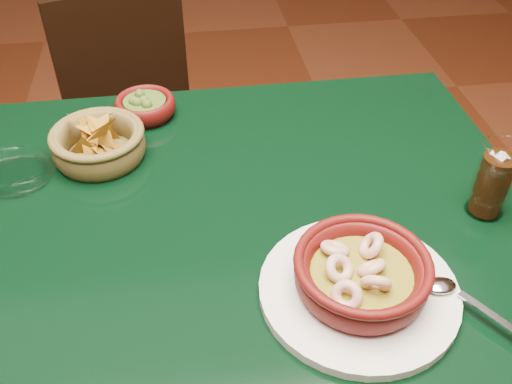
{
  "coord_description": "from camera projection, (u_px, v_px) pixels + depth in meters",
  "views": [
    {
      "loc": [
        0.05,
        -0.67,
        1.36
      ],
      "look_at": [
        0.14,
        -0.02,
        0.81
      ],
      "focal_mm": 40.0,
      "sensor_mm": 36.0,
      "label": 1
    }
  ],
  "objects": [
    {
      "name": "dining_table",
      "position": [
        172.0,
        264.0,
        0.96
      ],
      "size": [
        1.2,
        0.8,
        0.75
      ],
      "color": "black",
      "rests_on": "ground"
    },
    {
      "name": "dining_chair",
      "position": [
        143.0,
        133.0,
        1.6
      ],
      "size": [
        0.48,
        0.48,
        0.82
      ],
      "color": "black",
      "rests_on": "ground"
    },
    {
      "name": "shrimp_plate",
      "position": [
        361.0,
        278.0,
        0.76
      ],
      "size": [
        0.33,
        0.27,
        0.08
      ],
      "color": "silver",
      "rests_on": "dining_table"
    },
    {
      "name": "chip_basket",
      "position": [
        99.0,
        143.0,
        1.0
      ],
      "size": [
        0.2,
        0.2,
        0.12
      ],
      "color": "brown",
      "rests_on": "dining_table"
    },
    {
      "name": "guacamole_ramekin",
      "position": [
        145.0,
        106.0,
        1.11
      ],
      "size": [
        0.14,
        0.14,
        0.05
      ],
      "color": "#450A09",
      "rests_on": "dining_table"
    },
    {
      "name": "cola_drink",
      "position": [
        494.0,
        180.0,
        0.87
      ],
      "size": [
        0.13,
        0.13,
        0.15
      ],
      "color": "white",
      "rests_on": "dining_table"
    },
    {
      "name": "glass_ashtray",
      "position": [
        16.0,
        171.0,
        0.97
      ],
      "size": [
        0.14,
        0.14,
        0.03
      ],
      "color": "white",
      "rests_on": "dining_table"
    }
  ]
}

